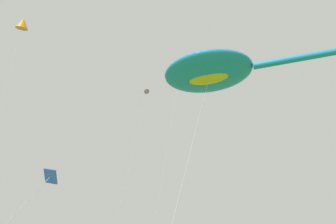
# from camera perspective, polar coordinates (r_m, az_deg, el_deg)

# --- Properties ---
(big_show_kite) EXTENTS (5.87, 11.59, 14.35)m
(big_show_kite) POSITION_cam_1_polar(r_m,az_deg,el_deg) (19.69, 7.04, 6.22)
(big_show_kite) COLOR #1E8CBF
(big_show_kite) RESTS_ON ground
(small_kite_delta_white) EXTENTS (2.30, 3.59, 22.86)m
(small_kite_delta_white) POSITION_cam_1_polar(r_m,az_deg,el_deg) (35.93, -3.53, 2.30)
(small_kite_delta_white) COLOR pink
(small_kite_delta_white) RESTS_ON ground
(small_kite_streamer_purple) EXTENTS (1.43, 2.74, 22.38)m
(small_kite_streamer_purple) POSITION_cam_1_polar(r_m,az_deg,el_deg) (30.03, -21.62, 12.54)
(small_kite_streamer_purple) COLOR orange
(small_kite_streamer_purple) RESTS_ON ground
(small_kite_tiny_distant) EXTENTS (2.48, 3.81, 24.31)m
(small_kite_tiny_distant) POSITION_cam_1_polar(r_m,az_deg,el_deg) (35.53, 1.45, 3.49)
(small_kite_tiny_distant) COLOR pink
(small_kite_tiny_distant) RESTS_ON ground
(small_kite_box_yellow) EXTENTS (3.53, 1.98, 6.53)m
(small_kite_box_yellow) POSITION_cam_1_polar(r_m,az_deg,el_deg) (12.52, -19.48, -11.29)
(small_kite_box_yellow) COLOR blue
(small_kite_box_yellow) RESTS_ON ground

